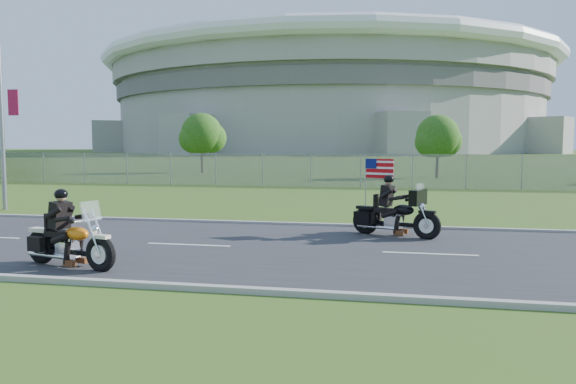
# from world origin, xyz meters

# --- Properties ---
(ground) EXTENTS (420.00, 420.00, 0.00)m
(ground) POSITION_xyz_m (0.00, 0.00, 0.00)
(ground) COLOR #2E4515
(ground) RESTS_ON ground
(road) EXTENTS (120.00, 8.00, 0.04)m
(road) POSITION_xyz_m (0.00, 0.00, 0.02)
(road) COLOR #28282B
(road) RESTS_ON ground
(curb_north) EXTENTS (120.00, 0.18, 0.12)m
(curb_north) POSITION_xyz_m (0.00, 4.05, 0.05)
(curb_north) COLOR #9E9B93
(curb_north) RESTS_ON ground
(curb_south) EXTENTS (120.00, 0.18, 0.12)m
(curb_south) POSITION_xyz_m (0.00, -4.05, 0.05)
(curb_south) COLOR #9E9B93
(curb_south) RESTS_ON ground
(fence) EXTENTS (60.00, 0.03, 2.00)m
(fence) POSITION_xyz_m (-5.00, 20.00, 1.00)
(fence) COLOR gray
(fence) RESTS_ON ground
(stadium) EXTENTS (140.40, 140.40, 29.20)m
(stadium) POSITION_xyz_m (-20.00, 170.00, 15.58)
(stadium) COLOR #A3A099
(stadium) RESTS_ON ground
(streetlight) EXTENTS (0.90, 2.46, 10.00)m
(streetlight) POSITION_xyz_m (-11.98, 6.22, 5.64)
(streetlight) COLOR gray
(streetlight) RESTS_ON ground
(tree_fence_near) EXTENTS (3.52, 3.28, 4.75)m
(tree_fence_near) POSITION_xyz_m (6.04, 30.04, 2.97)
(tree_fence_near) COLOR #382316
(tree_fence_near) RESTS_ON ground
(tree_fence_mid) EXTENTS (3.96, 3.69, 5.30)m
(tree_fence_mid) POSITION_xyz_m (-13.95, 34.04, 3.30)
(tree_fence_mid) COLOR #382316
(tree_fence_mid) RESTS_ON ground
(motorcycle_lead) EXTENTS (2.47, 1.06, 1.69)m
(motorcycle_lead) POSITION_xyz_m (-3.55, -2.87, 0.53)
(motorcycle_lead) COLOR black
(motorcycle_lead) RESTS_ON ground
(motorcycle_follow) EXTENTS (2.50, 1.31, 2.18)m
(motorcycle_follow) POSITION_xyz_m (3.16, 2.45, 0.60)
(motorcycle_follow) COLOR black
(motorcycle_follow) RESTS_ON ground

